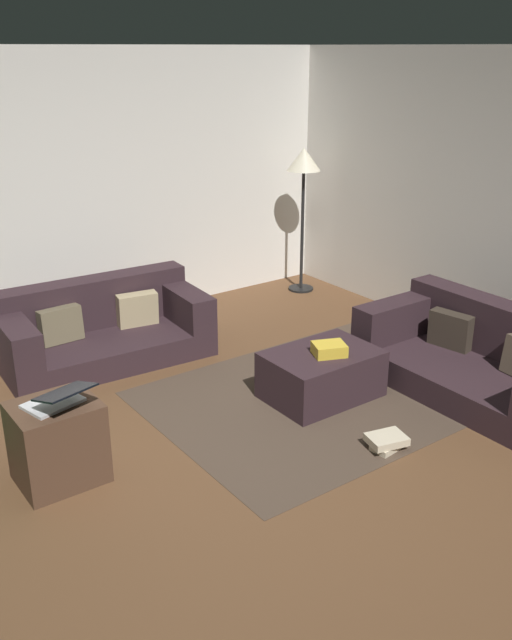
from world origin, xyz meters
name	(u,v)px	position (x,y,z in m)	size (l,w,h in m)	color
ground_plane	(241,475)	(0.00, 0.00, 0.00)	(6.40, 6.40, 0.00)	brown
rear_partition	(44,196)	(0.00, 3.14, 1.30)	(6.40, 0.12, 2.60)	silver
couch_left	(102,329)	(0.07, 2.24, 0.27)	(1.81, 0.96, 0.67)	#2D1E23
couch_right	(480,359)	(2.24, -0.12, 0.26)	(0.95, 1.82, 0.67)	#2D1E23
ottoman	(321,374)	(1.14, 0.53, 0.19)	(0.86, 0.60, 0.38)	#2D1E23
gift_box	(329,349)	(1.15, 0.46, 0.42)	(0.24, 0.19, 0.09)	gold
tv_remote	(329,351)	(1.18, 0.50, 0.39)	(0.05, 0.16, 0.02)	black
side_table	(58,442)	(-0.95, 0.64, 0.27)	(0.52, 0.44, 0.54)	#4C3323
laptop	(57,399)	(-0.94, 0.58, 0.59)	(0.41, 0.45, 0.17)	silver
book_stack	(388,442)	(1.00, -0.33, 0.05)	(0.32, 0.25, 0.10)	beige
corner_lamp	(304,170)	(2.67, 2.64, 1.35)	(0.36, 0.36, 1.58)	black
area_rug	(321,396)	(1.14, 0.53, 0.00)	(2.60, 2.00, 0.01)	#45362A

